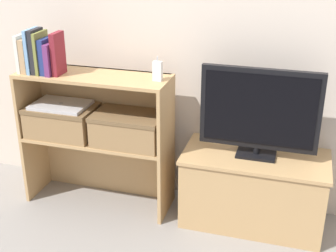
{
  "coord_description": "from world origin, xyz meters",
  "views": [
    {
      "loc": [
        0.71,
        -2.22,
        1.65
      ],
      "look_at": [
        0.0,
        0.15,
        0.58
      ],
      "focal_mm": 50.0,
      "sensor_mm": 36.0,
      "label": 1
    }
  ],
  "objects_px": {
    "tv": "(260,111)",
    "book_ivory": "(23,53)",
    "book_maroon": "(58,54)",
    "book_plum": "(53,58)",
    "book_tan": "(28,55)",
    "storage_basket_right": "(129,127)",
    "book_skyblue": "(32,51)",
    "book_olive": "(41,53)",
    "book_navy": "(46,56)",
    "baby_monitor": "(158,71)",
    "tv_stand": "(253,189)",
    "storage_basket_left": "(62,119)",
    "book_charcoal": "(37,51)",
    "laptop": "(61,105)"
  },
  "relations": [
    {
      "from": "book_olive",
      "to": "book_maroon",
      "type": "distance_m",
      "value": 0.11
    },
    {
      "from": "tv_stand",
      "to": "tv",
      "type": "bearing_deg",
      "value": -90.0
    },
    {
      "from": "tv",
      "to": "book_ivory",
      "type": "distance_m",
      "value": 1.41
    },
    {
      "from": "tv",
      "to": "storage_basket_left",
      "type": "relative_size",
      "value": 1.58
    },
    {
      "from": "book_skyblue",
      "to": "storage_basket_left",
      "type": "xyz_separation_m",
      "value": [
        0.13,
        0.03,
        -0.43
      ]
    },
    {
      "from": "book_tan",
      "to": "book_plum",
      "type": "bearing_deg",
      "value": 0.0
    },
    {
      "from": "storage_basket_left",
      "to": "tv_stand",
      "type": "bearing_deg",
      "value": 2.94
    },
    {
      "from": "book_plum",
      "to": "book_maroon",
      "type": "distance_m",
      "value": 0.05
    },
    {
      "from": "book_maroon",
      "to": "book_skyblue",
      "type": "bearing_deg",
      "value": 180.0
    },
    {
      "from": "tv_stand",
      "to": "book_ivory",
      "type": "relative_size",
      "value": 3.75
    },
    {
      "from": "storage_basket_right",
      "to": "book_navy",
      "type": "bearing_deg",
      "value": -175.93
    },
    {
      "from": "tv",
      "to": "baby_monitor",
      "type": "relative_size",
      "value": 4.68
    },
    {
      "from": "tv",
      "to": "storage_basket_right",
      "type": "bearing_deg",
      "value": -175.47
    },
    {
      "from": "book_maroon",
      "to": "laptop",
      "type": "relative_size",
      "value": 0.73
    },
    {
      "from": "book_charcoal",
      "to": "book_plum",
      "type": "xyz_separation_m",
      "value": [
        0.1,
        0.0,
        -0.04
      ]
    },
    {
      "from": "book_ivory",
      "to": "baby_monitor",
      "type": "xyz_separation_m",
      "value": [
        0.81,
        0.05,
        -0.05
      ]
    },
    {
      "from": "tv_stand",
      "to": "book_navy",
      "type": "height_order",
      "value": "book_navy"
    },
    {
      "from": "book_navy",
      "to": "laptop",
      "type": "height_order",
      "value": "book_navy"
    },
    {
      "from": "book_ivory",
      "to": "book_plum",
      "type": "distance_m",
      "value": 0.19
    },
    {
      "from": "book_skyblue",
      "to": "book_charcoal",
      "type": "distance_m",
      "value": 0.03
    },
    {
      "from": "book_skyblue",
      "to": "storage_basket_left",
      "type": "bearing_deg",
      "value": 14.49
    },
    {
      "from": "book_ivory",
      "to": "storage_basket_left",
      "type": "relative_size",
      "value": 0.53
    },
    {
      "from": "book_skyblue",
      "to": "storage_basket_right",
      "type": "xyz_separation_m",
      "value": [
        0.57,
        0.03,
        -0.43
      ]
    },
    {
      "from": "tv",
      "to": "baby_monitor",
      "type": "bearing_deg",
      "value": -175.56
    },
    {
      "from": "book_charcoal",
      "to": "storage_basket_left",
      "type": "height_order",
      "value": "book_charcoal"
    },
    {
      "from": "book_ivory",
      "to": "book_plum",
      "type": "height_order",
      "value": "book_ivory"
    },
    {
      "from": "tv_stand",
      "to": "baby_monitor",
      "type": "relative_size",
      "value": 5.92
    },
    {
      "from": "tv_stand",
      "to": "book_tan",
      "type": "xyz_separation_m",
      "value": [
        -1.35,
        -0.09,
        0.73
      ]
    },
    {
      "from": "tv",
      "to": "book_skyblue",
      "type": "height_order",
      "value": "book_skyblue"
    },
    {
      "from": "storage_basket_left",
      "to": "laptop",
      "type": "relative_size",
      "value": 1.23
    },
    {
      "from": "book_skyblue",
      "to": "baby_monitor",
      "type": "xyz_separation_m",
      "value": [
        0.75,
        0.05,
        -0.07
      ]
    },
    {
      "from": "tv_stand",
      "to": "book_navy",
      "type": "distance_m",
      "value": 1.43
    },
    {
      "from": "book_ivory",
      "to": "book_navy",
      "type": "bearing_deg",
      "value": 0.0
    },
    {
      "from": "book_plum",
      "to": "baby_monitor",
      "type": "height_order",
      "value": "book_plum"
    },
    {
      "from": "tv_stand",
      "to": "book_skyblue",
      "type": "height_order",
      "value": "book_skyblue"
    },
    {
      "from": "book_plum",
      "to": "book_maroon",
      "type": "bearing_deg",
      "value": 0.0
    },
    {
      "from": "book_navy",
      "to": "storage_basket_left",
      "type": "distance_m",
      "value": 0.41
    },
    {
      "from": "book_navy",
      "to": "book_ivory",
      "type": "bearing_deg",
      "value": 180.0
    },
    {
      "from": "book_ivory",
      "to": "storage_basket_right",
      "type": "height_order",
      "value": "book_ivory"
    },
    {
      "from": "book_skyblue",
      "to": "laptop",
      "type": "distance_m",
      "value": 0.36
    },
    {
      "from": "book_plum",
      "to": "laptop",
      "type": "xyz_separation_m",
      "value": [
        0.0,
        0.03,
        -0.3
      ]
    },
    {
      "from": "book_tan",
      "to": "tv",
      "type": "bearing_deg",
      "value": 3.96
    },
    {
      "from": "book_skyblue",
      "to": "book_olive",
      "type": "height_order",
      "value": "book_skyblue"
    },
    {
      "from": "book_plum",
      "to": "book_charcoal",
      "type": "bearing_deg",
      "value": 180.0
    },
    {
      "from": "book_skyblue",
      "to": "baby_monitor",
      "type": "distance_m",
      "value": 0.75
    },
    {
      "from": "storage_basket_left",
      "to": "storage_basket_right",
      "type": "bearing_deg",
      "value": 0.0
    },
    {
      "from": "book_navy",
      "to": "book_maroon",
      "type": "bearing_deg",
      "value": 0.0
    },
    {
      "from": "tv",
      "to": "book_maroon",
      "type": "height_order",
      "value": "book_maroon"
    },
    {
      "from": "tv",
      "to": "book_olive",
      "type": "distance_m",
      "value": 1.29
    },
    {
      "from": "book_olive",
      "to": "storage_basket_right",
      "type": "distance_m",
      "value": 0.66
    }
  ]
}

